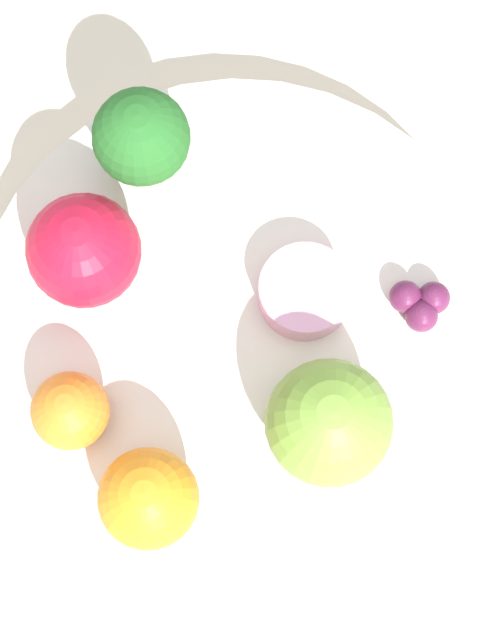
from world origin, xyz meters
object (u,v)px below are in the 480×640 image
Objects in this scene: broccoli at (141,138)px; grape_cluster at (420,303)px; bowl at (240,332)px; small_cup at (308,299)px; apple_green at (84,250)px; orange_front at (70,411)px; orange_back at (148,498)px; apple_red at (329,423)px.

grape_cluster is at bearing -53.64° from broccoli.
small_cup reaches higher than bowl.
broccoli is at bearing 113.24° from small_cup.
orange_front is (-0.03, -0.07, -0.01)m from apple_green.
broccoli reaches higher than apple_green.
broccoli reaches higher than bowl.
small_cup is at bearing 27.98° from orange_back.
grape_cluster is at bearing 27.90° from apple_red.
bowl is at bearing -46.38° from apple_green.
apple_red is at bearing -152.10° from grape_cluster.
bowl is 7.23× the size of orange_front.
broccoli reaches higher than apple_red.
broccoli is 1.09× the size of apple_green.
orange_back is at bearing -98.84° from apple_green.
apple_red is (0.01, -0.06, 0.04)m from bowl.
grape_cluster is (0.07, 0.04, -0.02)m from apple_red.
broccoli is at bearing 51.72° from orange_front.
orange_front is at bearing -177.77° from small_cup.
grape_cluster is at bearing -6.46° from orange_front.
orange_back is (-0.07, -0.06, 0.04)m from bowl.
apple_red is at bearing -2.35° from orange_back.
small_cup is (0.09, -0.06, -0.02)m from apple_green.
small_cup is at bearing -34.45° from apple_green.
apple_green is at bearing 119.52° from apple_red.
apple_red is 0.07m from small_cup.
orange_front is at bearing -118.23° from apple_green.
orange_front is (-0.09, -0.01, 0.03)m from bowl.
apple_green reaches higher than small_cup.
orange_front is at bearing -174.50° from bowl.
apple_red is 0.12m from orange_front.
small_cup is (0.02, 0.06, -0.02)m from apple_red.
orange_front reaches higher than grape_cluster.
bowl is 0.11m from broccoli.
orange_front is at bearing -128.28° from broccoli.
grape_cluster is (0.08, -0.03, 0.02)m from bowl.
orange_front is 1.30× the size of grape_cluster.
apple_green reaches higher than bowl.
orange_back is at bearing 177.65° from apple_red.
apple_red reaches higher than small_cup.
grape_cluster is at bearing -18.83° from bowl.
apple_green is (-0.07, 0.12, -0.00)m from apple_red.
apple_red is 0.08m from grape_cluster.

